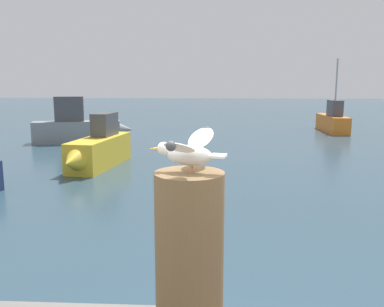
% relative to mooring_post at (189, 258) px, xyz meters
% --- Properties ---
extents(mooring_post, '(0.35, 0.35, 0.89)m').
position_rel_mooring_post_xyz_m(mooring_post, '(0.00, 0.00, 0.00)').
color(mooring_post, brown).
rests_on(mooring_post, harbor_quay).
extents(seagull, '(0.39, 0.61, 0.20)m').
position_rel_mooring_post_xyz_m(seagull, '(-0.00, 0.00, 0.55)').
color(seagull, tan).
rests_on(seagull, mooring_post).
extents(boat_yellow, '(1.31, 3.64, 1.55)m').
position_rel_mooring_post_xyz_m(boat_yellow, '(-3.27, 9.65, -1.08)').
color(boat_yellow, yellow).
rests_on(boat_yellow, ground_plane).
extents(boat_orange, '(0.86, 3.85, 3.58)m').
position_rel_mooring_post_xyz_m(boat_orange, '(6.07, 19.17, -1.07)').
color(boat_orange, orange).
rests_on(boat_orange, ground_plane).
extents(boat_grey, '(4.07, 1.77, 1.89)m').
position_rel_mooring_post_xyz_m(boat_grey, '(-5.36, 14.63, -1.00)').
color(boat_grey, gray).
rests_on(boat_grey, ground_plane).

